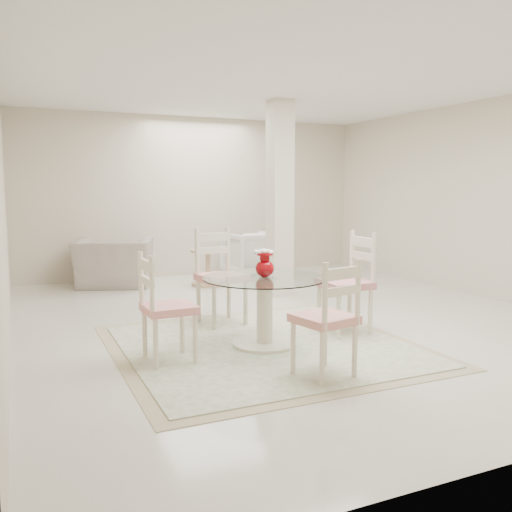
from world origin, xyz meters
name	(u,v)px	position (x,y,z in m)	size (l,w,h in m)	color
ground	(291,317)	(0.00, 0.00, 0.00)	(7.00, 7.00, 0.00)	silver
room_shell	(292,157)	(0.00, 0.00, 1.86)	(6.02, 7.02, 2.71)	beige
column	(280,199)	(0.50, 1.30, 1.35)	(0.30, 0.30, 2.70)	beige
area_rug	(265,346)	(-0.78, -0.93, 0.01)	(2.79, 2.79, 0.02)	tan
dining_table	(265,311)	(-0.78, -0.93, 0.34)	(1.17, 1.17, 0.67)	beige
red_vase	(265,264)	(-0.78, -0.93, 0.80)	(0.20, 0.17, 0.27)	#9E040C
dining_chair_east	(351,275)	(0.25, -0.86, 0.61)	(0.47, 0.47, 1.16)	#F7ECCB
dining_chair_north	(218,269)	(-0.86, 0.09, 0.62)	(0.52, 0.52, 1.17)	beige
dining_chair_west	(161,300)	(-1.79, -1.02, 0.56)	(0.44, 0.44, 1.06)	#F2E6C7
dining_chair_south	(330,310)	(-0.68, -1.95, 0.56)	(0.50, 0.50, 1.06)	#F5E7C9
recliner_taupe	(114,263)	(-1.53, 2.89, 0.36)	(1.12, 0.98, 0.73)	gray
armchair_white	(251,254)	(0.77, 2.91, 0.38)	(0.82, 0.85, 0.77)	white
side_table	(208,269)	(-0.19, 2.38, 0.26)	(0.54, 0.54, 0.56)	tan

